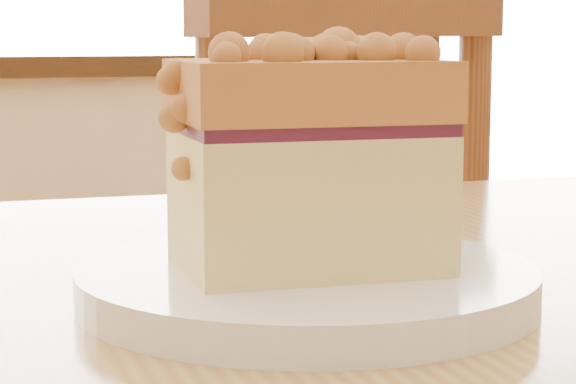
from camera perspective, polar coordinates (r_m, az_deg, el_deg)
The scene contains 2 objects.
plate at distance 0.60m, azimuth 0.98°, elevation -4.81°, with size 0.24×0.24×0.02m.
cake_slice at distance 0.59m, azimuth 0.80°, elevation 1.86°, with size 0.15×0.11×0.13m.
Camera 1 is at (-0.38, -0.34, 0.89)m, focal length 70.00 mm.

